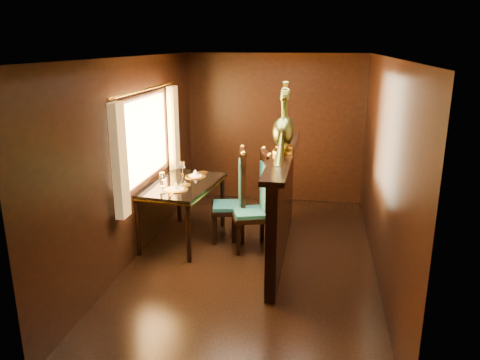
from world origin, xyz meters
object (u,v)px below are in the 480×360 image
Objects in this scene: chair_right at (237,192)px; dining_table at (182,188)px; peacock_left at (283,119)px; peacock_right at (285,118)px; chair_left at (260,198)px.

dining_table is at bearing -179.24° from chair_right.
chair_right is (0.73, 0.16, -0.07)m from dining_table.
peacock_right is (0.00, 0.28, -0.03)m from peacock_left.
chair_left is 1.09m from peacock_right.
chair_right reaches higher than dining_table.
chair_left is 0.42m from chair_right.
peacock_right is at bearing 6.81° from dining_table.
chair_right is 1.36m from peacock_left.
chair_left is at bearing -44.84° from chair_right.
chair_right is at bearing 128.08° from chair_left.
chair_left is 1.03× the size of chair_right.
chair_right is (-0.35, 0.23, -0.02)m from chair_left.
chair_left reaches higher than chair_right.
chair_left reaches higher than dining_table.
peacock_left is at bearing -90.00° from peacock_right.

